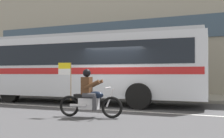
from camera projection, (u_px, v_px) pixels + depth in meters
The scene contains 7 objects.
ground_plane at pixel (113, 108), 10.89m from camera, with size 60.00×60.00×0.00m, color #3D3D3F.
sidewalk_curb at pixel (146, 96), 15.59m from camera, with size 28.00×3.80×0.15m, color gray.
lane_center_stripe at pixel (107, 110), 10.33m from camera, with size 26.60×0.14×0.01m, color silver.
office_building_facade at pixel (155, 2), 17.80m from camera, with size 28.00×0.89×12.40m.
transit_bus at pixel (84, 64), 12.79m from camera, with size 11.35×3.05×3.22m.
motorcycle_with_rider at pixel (89, 97), 8.57m from camera, with size 2.18×0.69×1.78m.
fire_hydrant at pixel (91, 88), 15.92m from camera, with size 0.22×0.30×0.75m.
Camera 1 is at (4.19, -10.08, 1.42)m, focal length 42.55 mm.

